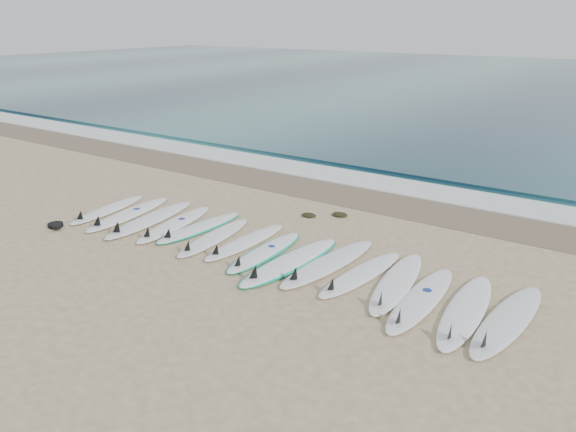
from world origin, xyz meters
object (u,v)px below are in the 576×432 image
Objects in this scene: surfboard_7 at (264,252)px; leash_coil at (56,225)px; surfboard_0 at (106,210)px; surfboard_14 at (506,321)px.

leash_coil is (-4.54, -1.38, 0.01)m from surfboard_7.
surfboard_7 is (4.48, 0.10, -0.01)m from surfboard_0.
surfboard_14 is (8.95, 0.05, 0.01)m from surfboard_0.
surfboard_0 is 1.02× the size of surfboard_7.
surfboard_0 is at bearing 178.81° from surfboard_7.
surfboard_14 reaches higher than leash_coil.
surfboard_14 is at bearing 8.37° from leash_coil.
surfboard_7 is 5.09× the size of leash_coil.
leash_coil is (-9.02, -1.33, -0.01)m from surfboard_14.
surfboard_0 is 0.88× the size of surfboard_14.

